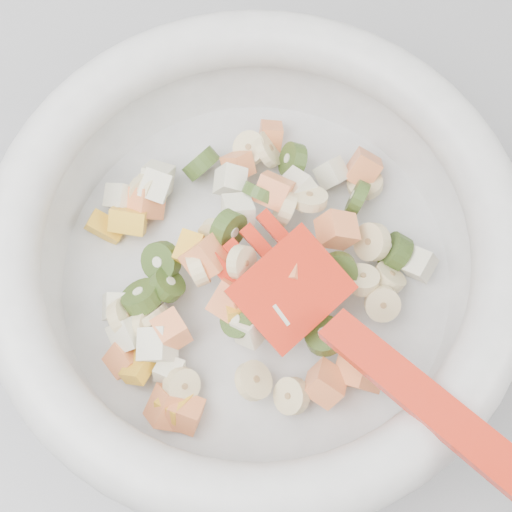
# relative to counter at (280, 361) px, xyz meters

# --- Properties ---
(counter) EXTENTS (2.00, 0.60, 0.90)m
(counter) POSITION_rel_counter_xyz_m (0.00, 0.00, 0.00)
(counter) COLOR gray
(counter) RESTS_ON ground
(mixing_bowl) EXTENTS (0.41, 0.35, 0.13)m
(mixing_bowl) POSITION_rel_counter_xyz_m (-0.02, -0.05, 0.50)
(mixing_bowl) COLOR silver
(mixing_bowl) RESTS_ON counter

